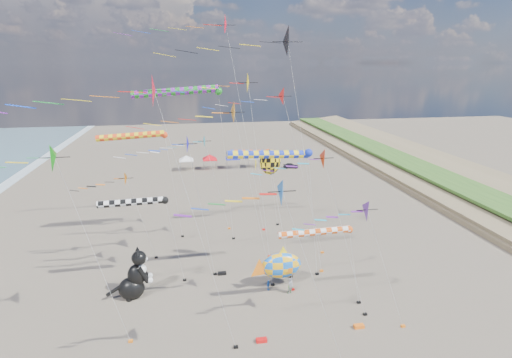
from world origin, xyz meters
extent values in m
cone|color=#100BBD|center=(-4.94, 14.58, 14.78)|extent=(1.92, 2.06, 2.12)
cylinder|color=#B2B2B2|center=(-4.17, 14.58, 7.39)|extent=(1.56, 0.02, 14.78)
cube|color=black|center=(-3.41, 14.58, 0.10)|extent=(0.36, 0.24, 0.20)
cone|color=red|center=(6.50, 17.51, 18.82)|extent=(2.10, 2.25, 2.32)
cylinder|color=#B2B2B2|center=(8.20, 17.51, 9.41)|extent=(3.41, 0.02, 18.82)
cube|color=black|center=(9.89, 17.51, 0.10)|extent=(0.36, 0.24, 0.20)
cone|color=#FA0B23|center=(1.25, 25.60, 26.73)|extent=(2.54, 2.71, 2.80)
cylinder|color=#B2B2B2|center=(2.71, 25.60, 13.36)|extent=(2.95, 0.02, 26.73)
cube|color=black|center=(4.18, 25.60, 0.10)|extent=(0.36, 0.24, 0.20)
cone|color=#0E8011|center=(-14.19, 4.81, 15.64)|extent=(2.25, 2.41, 2.48)
cylinder|color=#B2B2B2|center=(-12.67, 4.81, 7.82)|extent=(3.07, 0.02, 15.64)
cube|color=black|center=(-11.15, 4.81, 0.10)|extent=(0.36, 0.24, 0.20)
cone|color=blue|center=(1.48, -1.16, 14.65)|extent=(1.87, 2.00, 2.06)
cylinder|color=#B2B2B2|center=(3.36, -1.16, 7.33)|extent=(3.77, 0.02, 14.66)
cone|color=black|center=(4.37, 13.21, 24.17)|extent=(2.92, 3.13, 3.23)
cylinder|color=#B2B2B2|center=(6.34, 13.21, 12.08)|extent=(3.96, 0.02, 24.17)
cube|color=black|center=(8.31, 13.21, 0.10)|extent=(0.36, 0.24, 0.20)
cone|color=red|center=(-5.78, 2.58, 20.56)|extent=(2.23, 2.39, 2.46)
cylinder|color=#B2B2B2|center=(-4.20, 2.58, 10.28)|extent=(3.17, 0.02, 20.57)
cube|color=black|center=(-2.63, 2.58, 0.10)|extent=(0.36, 0.24, 0.20)
cone|color=#581C98|center=(8.52, 2.69, 11.22)|extent=(1.86, 1.99, 2.05)
cylinder|color=#B2B2B2|center=(10.34, 2.69, 5.61)|extent=(3.67, 0.02, 11.23)
cube|color=black|center=(12.17, 2.69, 0.10)|extent=(0.36, 0.24, 0.20)
cone|color=orange|center=(0.09, 11.35, 18.10)|extent=(2.05, 2.19, 2.26)
cylinder|color=#B2B2B2|center=(1.22, 11.35, 9.05)|extent=(2.28, 0.02, 18.10)
cube|color=black|center=(2.35, 11.35, 0.10)|extent=(0.36, 0.24, 0.20)
cone|color=yellow|center=(1.53, 17.61, 20.30)|extent=(2.27, 2.43, 2.50)
cylinder|color=#B2B2B2|center=(2.44, 17.61, 10.15)|extent=(1.83, 0.02, 20.30)
cube|color=black|center=(3.34, 17.61, 0.10)|extent=(0.36, 0.24, 0.20)
cone|color=#1AA3BA|center=(-2.75, 26.83, 12.78)|extent=(1.76, 1.88, 1.94)
cylinder|color=#B2B2B2|center=(-1.62, 26.83, 6.39)|extent=(2.29, 0.02, 12.78)
cube|color=black|center=(-0.49, 26.83, 0.10)|extent=(0.36, 0.24, 0.20)
cone|color=orange|center=(-12.19, 19.68, 10.33)|extent=(1.64, 1.76, 1.81)
cylinder|color=#B2B2B2|center=(-11.09, 19.68, 5.17)|extent=(2.23, 0.02, 10.34)
cube|color=black|center=(-9.99, 19.68, 0.10)|extent=(0.36, 0.24, 0.20)
cone|color=red|center=(5.68, 4.89, 14.84)|extent=(1.77, 1.90, 1.96)
cylinder|color=#B2B2B2|center=(7.65, 4.89, 7.42)|extent=(3.97, 0.02, 14.84)
cube|color=black|center=(9.63, 4.89, 0.10)|extent=(0.36, 0.24, 0.20)
cylinder|color=#F14411|center=(2.42, 27.02, 10.80)|extent=(5.16, 0.68, 0.68)
sphere|color=#F14411|center=(4.99, 27.02, 10.80)|extent=(0.71, 0.71, 0.71)
cylinder|color=#B2B2B2|center=(5.74, 27.02, 5.40)|extent=(1.52, 0.02, 10.81)
cube|color=black|center=(6.49, 27.02, 0.10)|extent=(0.36, 0.24, 0.20)
cylinder|color=#1229BA|center=(2.03, 12.65, 13.70)|extent=(8.16, 0.80, 0.80)
sphere|color=#1229BA|center=(6.11, 12.65, 13.70)|extent=(0.84, 0.84, 0.84)
cylinder|color=#B2B2B2|center=(6.86, 12.65, 6.85)|extent=(1.52, 0.02, 13.71)
cube|color=black|center=(7.61, 12.65, 0.10)|extent=(0.36, 0.24, 0.20)
cylinder|color=#17801F|center=(-6.75, 23.42, 19.10)|extent=(9.94, 0.90, 0.90)
sphere|color=#17801F|center=(-1.78, 23.42, 19.10)|extent=(0.94, 0.94, 0.94)
cylinder|color=#B2B2B2|center=(-1.03, 23.42, 9.55)|extent=(1.52, 0.02, 19.10)
cube|color=black|center=(-0.28, 23.42, 0.10)|extent=(0.36, 0.24, 0.20)
cylinder|color=#F84014|center=(-12.44, 25.27, 13.78)|extent=(8.09, 0.79, 0.79)
sphere|color=#F84014|center=(-8.39, 25.27, 13.78)|extent=(0.83, 0.83, 0.83)
cylinder|color=#B2B2B2|center=(-7.64, 25.27, 6.89)|extent=(1.52, 0.02, 13.78)
cube|color=black|center=(-6.89, 25.27, 0.10)|extent=(0.36, 0.24, 0.20)
cylinder|color=black|center=(-11.38, 13.88, 9.17)|extent=(6.41, 0.71, 0.71)
sphere|color=black|center=(-8.17, 13.88, 9.17)|extent=(0.75, 0.75, 0.75)
cylinder|color=#B2B2B2|center=(-7.42, 13.88, 4.58)|extent=(1.52, 0.02, 9.17)
cube|color=black|center=(-6.67, 13.88, 0.10)|extent=(0.36, 0.24, 0.20)
cylinder|color=#E45110|center=(5.06, 6.76, 7.81)|extent=(6.56, 0.63, 0.63)
sphere|color=#E45110|center=(8.34, 6.76, 7.81)|extent=(0.67, 0.67, 0.67)
cylinder|color=#B2B2B2|center=(9.09, 6.76, 3.91)|extent=(1.52, 0.02, 7.82)
cube|color=black|center=(9.84, 6.76, 0.10)|extent=(0.36, 0.24, 0.20)
ellipsoid|color=yellow|center=(2.65, 14.59, 12.43)|extent=(2.20, 0.40, 2.64)
cone|color=yellow|center=(1.15, 14.59, 12.43)|extent=(0.12, 1.80, 1.80)
cylinder|color=#B2B2B2|center=(3.65, 13.59, 6.22)|extent=(2.03, 2.03, 12.44)
cube|color=black|center=(4.65, 12.59, 0.10)|extent=(0.36, 0.24, 0.20)
ellipsoid|color=blue|center=(3.17, 11.12, 2.36)|extent=(4.43, 2.46, 2.79)
cone|color=orange|center=(0.75, 11.12, 2.36)|extent=(2.03, 0.51, 2.05)
cone|color=yellow|center=(3.35, 11.12, 3.75)|extent=(1.48, 0.38, 1.49)
cylinder|color=#B2B2B2|center=(4.23, 10.62, 0.94)|extent=(0.16, 1.04, 1.91)
cube|color=red|center=(4.17, 10.12, 0.10)|extent=(0.36, 0.24, 0.20)
imported|color=gray|center=(3.79, 9.62, 0.83)|extent=(0.73, 0.68, 1.67)
imported|color=#237928|center=(3.78, 9.61, 0.60)|extent=(0.64, 0.53, 1.20)
imported|color=blue|center=(1.71, 10.58, 0.56)|extent=(0.60, 0.69, 1.11)
cube|color=orange|center=(8.30, 3.27, 0.15)|extent=(0.90, 0.44, 0.30)
cube|color=black|center=(-2.62, 14.50, 0.15)|extent=(0.90, 0.44, 0.30)
cube|color=red|center=(-0.43, 2.96, 0.15)|extent=(0.90, 0.44, 0.30)
cube|color=#1532DA|center=(4.64, 17.20, 0.15)|extent=(0.90, 0.44, 0.30)
cube|color=white|center=(-6.00, 60.00, 2.25)|extent=(3.00, 3.00, 0.15)
pyramid|color=white|center=(-6.00, 60.00, 3.30)|extent=(4.20, 4.20, 1.00)
cylinder|color=#999999|center=(-7.30, 58.70, 1.10)|extent=(0.08, 0.08, 2.20)
cylinder|color=#999999|center=(-4.70, 58.70, 1.10)|extent=(0.08, 0.08, 2.20)
cylinder|color=#999999|center=(-7.30, 61.30, 1.10)|extent=(0.08, 0.08, 2.20)
cylinder|color=#999999|center=(-4.70, 61.30, 1.10)|extent=(0.08, 0.08, 2.20)
cube|color=red|center=(-1.00, 60.00, 2.25)|extent=(3.00, 3.00, 0.15)
pyramid|color=red|center=(-1.00, 60.00, 3.30)|extent=(4.20, 4.20, 1.00)
cylinder|color=#999999|center=(-2.30, 58.70, 1.10)|extent=(0.08, 0.08, 2.20)
cylinder|color=#999999|center=(0.30, 58.70, 1.10)|extent=(0.08, 0.08, 2.20)
cylinder|color=#999999|center=(-2.30, 61.30, 1.10)|extent=(0.08, 0.08, 2.20)
cylinder|color=#999999|center=(0.30, 61.30, 1.10)|extent=(0.08, 0.08, 2.20)
cube|color=#1321C6|center=(4.00, 60.00, 2.25)|extent=(3.00, 3.00, 0.15)
pyramid|color=#1321C6|center=(4.00, 60.00, 3.30)|extent=(4.20, 4.20, 1.00)
cylinder|color=#999999|center=(2.70, 58.70, 1.10)|extent=(0.08, 0.08, 2.20)
cylinder|color=#999999|center=(5.30, 58.70, 1.10)|extent=(0.08, 0.08, 2.20)
cylinder|color=#999999|center=(2.70, 61.30, 1.10)|extent=(0.08, 0.08, 2.20)
cylinder|color=#999999|center=(5.30, 61.30, 1.10)|extent=(0.08, 0.08, 2.20)
cube|color=white|center=(9.00, 60.00, 2.25)|extent=(3.00, 3.00, 0.15)
pyramid|color=white|center=(9.00, 60.00, 3.30)|extent=(4.20, 4.20, 1.00)
cylinder|color=#999999|center=(7.70, 58.70, 1.10)|extent=(0.08, 0.08, 2.20)
cylinder|color=#999999|center=(10.30, 58.70, 1.10)|extent=(0.08, 0.08, 2.20)
cylinder|color=#999999|center=(7.70, 61.30, 1.10)|extent=(0.08, 0.08, 2.20)
cylinder|color=#999999|center=(10.30, 61.30, 1.10)|extent=(0.08, 0.08, 2.20)
imported|color=#26262D|center=(16.63, 58.00, 0.56)|extent=(3.49, 1.98, 1.12)
camera|label=1|loc=(-5.77, -24.57, 22.27)|focal=28.00mm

